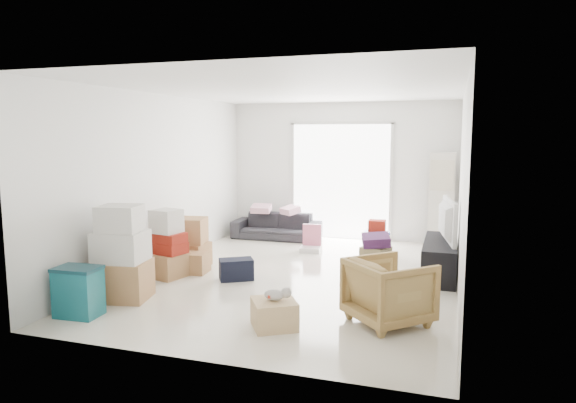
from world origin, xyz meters
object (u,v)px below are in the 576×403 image
(sofa, at_px, (276,222))
(kids_table, at_px, (377,230))
(ac_tower, at_px, (441,201))
(armchair, at_px, (389,288))
(tv_console, at_px, (440,258))
(television, at_px, (441,236))
(storage_bins, at_px, (78,291))
(wood_crate, at_px, (274,314))
(ottoman, at_px, (376,259))

(sofa, bearing_deg, kids_table, -19.02)
(ac_tower, height_order, sofa, ac_tower)
(ac_tower, bearing_deg, armchair, -96.01)
(ac_tower, relative_size, tv_console, 1.12)
(sofa, bearing_deg, tv_console, -30.70)
(television, xyz_separation_m, storage_bins, (-3.90, -3.05, -0.30))
(ac_tower, xyz_separation_m, tv_console, (0.05, -1.96, -0.61))
(ac_tower, distance_m, storage_bins, 6.35)
(armchair, height_order, kids_table, armchair)
(tv_console, xyz_separation_m, storage_bins, (-3.90, -3.05, 0.03))
(storage_bins, bearing_deg, armchair, 14.27)
(ac_tower, relative_size, storage_bins, 3.02)
(tv_console, distance_m, wood_crate, 3.15)
(ac_tower, bearing_deg, storage_bins, -127.52)
(television, bearing_deg, sofa, 51.33)
(storage_bins, bearing_deg, kids_table, 56.16)
(sofa, bearing_deg, wood_crate, -72.19)
(kids_table, relative_size, wood_crate, 1.31)
(ac_tower, height_order, storage_bins, ac_tower)
(sofa, relative_size, kids_table, 2.93)
(tv_console, distance_m, kids_table, 1.59)
(storage_bins, bearing_deg, ac_tower, 52.48)
(tv_console, xyz_separation_m, armchair, (-0.49, -2.18, 0.14))
(tv_console, height_order, storage_bins, storage_bins)
(ac_tower, bearing_deg, wood_crate, -108.99)
(storage_bins, relative_size, kids_table, 0.98)
(sofa, distance_m, storage_bins, 4.91)
(armchair, bearing_deg, sofa, -9.92)
(sofa, bearing_deg, armchair, -56.99)
(ac_tower, xyz_separation_m, wood_crate, (-1.60, -4.65, -0.72))
(television, distance_m, kids_table, 1.59)
(ac_tower, height_order, kids_table, ac_tower)
(television, relative_size, storage_bins, 1.86)
(ac_tower, bearing_deg, kids_table, -141.58)
(armchair, bearing_deg, ac_tower, -50.01)
(kids_table, distance_m, wood_crate, 3.87)
(ac_tower, distance_m, television, 1.99)
(ac_tower, distance_m, kids_table, 1.41)
(wood_crate, bearing_deg, armchair, 23.42)
(ac_tower, bearing_deg, tv_console, -88.54)
(armchair, distance_m, wood_crate, 1.29)
(television, bearing_deg, storage_bins, 118.98)
(sofa, xyz_separation_m, storage_bins, (-0.71, -4.86, -0.05))
(sofa, xyz_separation_m, wood_crate, (1.54, -4.50, -0.19))
(kids_table, bearing_deg, wood_crate, -98.27)
(armchair, xyz_separation_m, storage_bins, (-3.41, -0.87, -0.11))
(tv_console, xyz_separation_m, ottoman, (-0.95, -0.00, -0.08))
(television, relative_size, wood_crate, 2.38)
(sofa, bearing_deg, ottoman, -40.10)
(television, xyz_separation_m, wood_crate, (-1.65, -2.68, -0.44))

